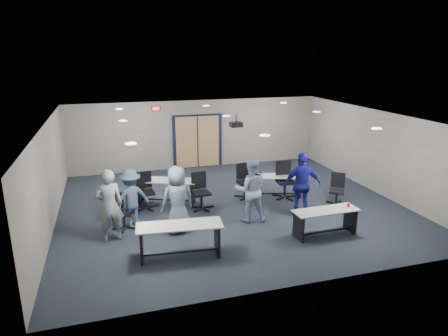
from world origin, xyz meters
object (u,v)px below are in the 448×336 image
object	(u,v)px
person_gray	(109,205)
chair_loose_left	(123,212)
table_front_right	(326,218)
person_plaid	(177,200)
chair_back_d	(285,180)
table_back_left	(167,187)
person_lightblue	(251,190)
chair_back_a	(146,191)
chair_back_c	(246,181)
person_back	(131,198)
chair_back_b	(201,192)
table_back_right	(275,182)
chair_loose_right	(337,190)
table_front_left	(180,235)
person_navy	(302,185)

from	to	relation	value
person_gray	chair_loose_left	bearing A→B (deg)	-124.73
table_front_right	person_plaid	world-z (taller)	person_plaid
chair_back_d	person_plaid	world-z (taller)	person_plaid
table_back_left	person_lightblue	world-z (taller)	person_lightblue
chair_back_a	chair_back_c	world-z (taller)	chair_back_c
person_gray	person_plaid	world-z (taller)	person_gray
table_back_left	person_back	size ratio (longest dim) A/B	1.23
chair_back_c	chair_back_b	bearing A→B (deg)	-170.82
table_back_right	person_lightblue	size ratio (longest dim) A/B	1.01
table_back_left	person_lightblue	bearing A→B (deg)	-22.28
table_back_right	chair_back_a	bearing A→B (deg)	-165.41
person_back	chair_back_c	bearing A→B (deg)	179.50
table_back_left	person_back	distance (m)	1.83
table_back_left	table_back_right	size ratio (longest dim) A/B	1.07
chair_back_a	chair_loose_right	xyz separation A→B (m)	(5.56, -1.42, -0.05)
table_front_left	table_front_right	distance (m)	3.74
chair_back_a	person_navy	xyz separation A→B (m)	(4.18, -1.77, 0.37)
chair_loose_left	person_gray	xyz separation A→B (m)	(-0.34, -0.61, 0.45)
table_back_right	table_back_left	bearing A→B (deg)	-170.21
person_lightblue	person_back	world-z (taller)	person_lightblue
chair_back_a	person_navy	distance (m)	4.56
table_front_right	chair_loose_right	size ratio (longest dim) A/B	1.72
table_front_right	person_gray	bearing A→B (deg)	165.03
table_front_right	table_front_left	bearing A→B (deg)	179.39
chair_back_b	person_gray	xyz separation A→B (m)	(-2.62, -1.35, 0.37)
chair_back_c	person_gray	world-z (taller)	person_gray
chair_loose_left	person_lightblue	bearing A→B (deg)	-50.57
chair_back_a	chair_loose_right	size ratio (longest dim) A/B	1.10
person_lightblue	chair_back_d	bearing A→B (deg)	-128.35
table_front_right	person_lightblue	bearing A→B (deg)	135.91
table_back_right	person_lightblue	world-z (taller)	person_lightblue
table_front_left	chair_loose_right	distance (m)	5.42
table_front_right	chair_back_c	distance (m)	3.31
table_back_right	chair_back_d	world-z (taller)	chair_back_d
table_back_right	person_navy	distance (m)	1.71
chair_back_a	chair_loose_left	size ratio (longest dim) A/B	1.17
chair_back_a	person_gray	size ratio (longest dim) A/B	0.60
person_plaid	person_back	world-z (taller)	person_plaid
table_front_right	table_back_left	world-z (taller)	table_front_right
person_gray	person_lightblue	world-z (taller)	person_gray
table_back_left	chair_back_a	bearing A→B (deg)	-134.95
chair_back_b	person_plaid	size ratio (longest dim) A/B	0.62
table_back_right	chair_back_a	world-z (taller)	chair_back_a
chair_back_b	chair_loose_right	xyz separation A→B (m)	(3.99, -0.90, -0.05)
chair_back_b	chair_loose_left	bearing A→B (deg)	-167.69
chair_loose_left	person_navy	world-z (taller)	person_navy
chair_back_d	person_navy	xyz separation A→B (m)	(-0.17, -1.42, 0.33)
chair_back_a	chair_back_b	size ratio (longest dim) A/B	1.00
chair_back_c	person_navy	size ratio (longest dim) A/B	0.60
chair_back_a	person_lightblue	size ratio (longest dim) A/B	0.61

